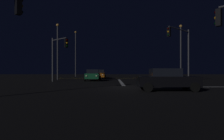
{
  "coord_description": "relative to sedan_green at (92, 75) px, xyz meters",
  "views": [
    {
      "loc": [
        -1.09,
        -18.42,
        1.43
      ],
      "look_at": [
        -0.98,
        11.91,
        1.49
      ],
      "focal_mm": 34.01,
      "sensor_mm": 36.0,
      "label": 1
    }
  ],
  "objects": [
    {
      "name": "traffic_signal_nw",
      "position": [
        -3.98,
        -3.21,
        3.01
      ],
      "size": [
        2.54,
        2.54,
        5.58
      ],
      "color": "#4C4C51",
      "rests_on": "ground"
    },
    {
      "name": "sedan_black_crossing",
      "position": [
        6.52,
        -14.48,
        0.0
      ],
      "size": [
        4.33,
        2.02,
        1.57
      ],
      "color": "black",
      "rests_on": "ground"
    },
    {
      "name": "stop_line_north",
      "position": [
        3.73,
        -2.61,
        -0.8
      ],
      "size": [
        0.35,
        14.24,
        0.01
      ],
      "color": "white",
      "rests_on": "ground"
    },
    {
      "name": "sedan_white",
      "position": [
        -0.11,
        12.8,
        0.0
      ],
      "size": [
        2.02,
        4.33,
        1.57
      ],
      "color": "silver",
      "rests_on": "ground"
    },
    {
      "name": "sedan_orange",
      "position": [
        0.5,
        6.8,
        0.0
      ],
      "size": [
        2.02,
        4.33,
        1.57
      ],
      "color": "#C66014",
      "rests_on": "ground"
    },
    {
      "name": "traffic_signal_ne",
      "position": [
        11.02,
        -3.64,
        3.83
      ],
      "size": [
        3.75,
        3.75,
        6.67
      ],
      "color": "#4C4C51",
      "rests_on": "ground"
    },
    {
      "name": "ground",
      "position": [
        3.73,
        -10.92,
        -0.85
      ],
      "size": [
        120.0,
        120.0,
        0.1
      ],
      "primitive_type": "cube",
      "color": "black"
    },
    {
      "name": "sedan_green",
      "position": [
        0.0,
        0.0,
        0.0
      ],
      "size": [
        2.02,
        4.33,
        1.57
      ],
      "color": "#14512D",
      "rests_on": "ground"
    },
    {
      "name": "crosswalk_bar_east",
      "position": [
        12.14,
        -10.92,
        -0.8
      ],
      "size": [
        14.24,
        0.4,
        0.01
      ],
      "color": "white",
      "rests_on": "ground"
    },
    {
      "name": "streetlamp_right_near",
      "position": [
        13.14,
        2.99,
        4.09
      ],
      "size": [
        0.44,
        0.44,
        8.42
      ],
      "color": "#424247",
      "rests_on": "ground"
    },
    {
      "name": "streetlamp_left_near",
      "position": [
        -5.68,
        2.99,
        4.17
      ],
      "size": [
        0.44,
        0.44,
        8.58
      ],
      "color": "#424247",
      "rests_on": "ground"
    },
    {
      "name": "centre_line_ns",
      "position": [
        3.73,
        8.99,
        -0.8
      ],
      "size": [
        22.0,
        0.15,
        0.01
      ],
      "color": "yellow",
      "rests_on": "ground"
    },
    {
      "name": "streetlamp_left_far",
      "position": [
        -5.68,
        18.99,
        5.1
      ],
      "size": [
        0.44,
        0.44,
        10.39
      ],
      "color": "#424247",
      "rests_on": "ground"
    }
  ]
}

